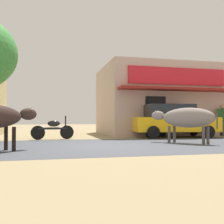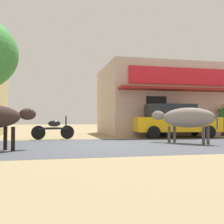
{
  "view_description": "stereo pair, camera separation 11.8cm",
  "coord_description": "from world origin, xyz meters",
  "views": [
    {
      "loc": [
        -1.91,
        -9.14,
        0.9
      ],
      "look_at": [
        0.61,
        1.45,
        1.2
      ],
      "focal_mm": 43.4,
      "sensor_mm": 36.0,
      "label": 1
    },
    {
      "loc": [
        -1.8,
        -9.17,
        0.9
      ],
      "look_at": [
        0.61,
        1.45,
        1.2
      ],
      "focal_mm": 43.4,
      "sensor_mm": 36.0,
      "label": 2
    }
  ],
  "objects": [
    {
      "name": "ground",
      "position": [
        0.0,
        0.0,
        0.0
      ],
      "size": [
        80.0,
        80.0,
        0.0
      ],
      "primitive_type": "plane",
      "color": "#8F7E59"
    },
    {
      "name": "asphalt_road",
      "position": [
        0.0,
        0.0,
        0.0
      ],
      "size": [
        72.0,
        5.82,
        0.0
      ],
      "primitive_type": "cube",
      "color": "#41454C",
      "rests_on": "ground"
    },
    {
      "name": "storefront_right_club",
      "position": [
        4.82,
        6.7,
        2.05
      ],
      "size": [
        6.91,
        6.31,
        4.1
      ],
      "color": "#C2A598",
      "rests_on": "ground"
    },
    {
      "name": "parked_hatchback_car",
      "position": [
        4.18,
        3.35,
        0.84
      ],
      "size": [
        4.3,
        2.35,
        1.64
      ],
      "color": "#EFB113",
      "rests_on": "ground"
    },
    {
      "name": "parked_motorcycle",
      "position": [
        -1.66,
        3.34,
        0.47
      ],
      "size": [
        1.91,
        0.31,
        1.06
      ],
      "color": "black",
      "rests_on": "ground"
    },
    {
      "name": "cow_far_dark",
      "position": [
        3.21,
        0.19,
        0.95
      ],
      "size": [
        1.97,
        2.32,
        1.34
      ],
      "color": "gray",
      "rests_on": "ground"
    },
    {
      "name": "pedestrian_by_shop",
      "position": [
        7.23,
        3.67,
        1.0
      ],
      "size": [
        0.41,
        0.61,
        1.7
      ],
      "color": "#3F3F47",
      "rests_on": "ground"
    }
  ]
}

